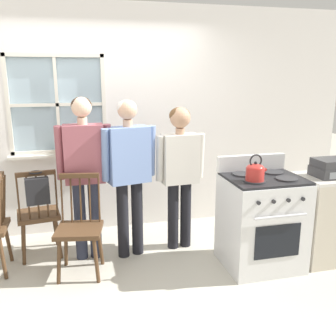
% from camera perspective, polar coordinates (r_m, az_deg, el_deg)
% --- Properties ---
extents(ground_plane, '(16.00, 16.00, 0.00)m').
position_cam_1_polar(ground_plane, '(3.67, -7.63, -17.01)').
color(ground_plane, '#B2AD9E').
extents(wall_back, '(6.40, 0.16, 2.70)m').
position_cam_1_polar(wall_back, '(4.58, -9.86, 6.94)').
color(wall_back, white).
rests_on(wall_back, ground_plane).
extents(chair_by_window, '(0.47, 0.46, 0.97)m').
position_cam_1_polar(chair_by_window, '(4.18, -19.11, -6.86)').
color(chair_by_window, '#4C331E').
rests_on(chair_by_window, ground_plane).
extents(chair_center_cluster, '(0.49, 0.47, 0.97)m').
position_cam_1_polar(chair_center_cluster, '(3.71, -13.34, -9.09)').
color(chair_center_cluster, '#4C331E').
rests_on(chair_center_cluster, ground_plane).
extents(person_elderly_left, '(0.54, 0.22, 1.68)m').
position_cam_1_polar(person_elderly_left, '(3.84, -12.59, 0.55)').
color(person_elderly_left, '#2D3347').
rests_on(person_elderly_left, ground_plane).
extents(person_teen_center, '(0.58, 0.30, 1.65)m').
position_cam_1_polar(person_teen_center, '(3.83, -6.00, 0.52)').
color(person_teen_center, black).
rests_on(person_teen_center, ground_plane).
extents(person_adult_right, '(0.54, 0.24, 1.56)m').
position_cam_1_polar(person_adult_right, '(4.01, 1.81, 0.64)').
color(person_adult_right, black).
rests_on(person_adult_right, ground_plane).
extents(stove, '(0.74, 0.68, 1.08)m').
position_cam_1_polar(stove, '(3.88, 14.01, -7.78)').
color(stove, silver).
rests_on(stove, ground_plane).
extents(kettle, '(0.21, 0.17, 0.25)m').
position_cam_1_polar(kettle, '(3.53, 13.15, -0.51)').
color(kettle, red).
rests_on(kettle, stove).
extents(potted_plant, '(0.13, 0.12, 0.33)m').
position_cam_1_polar(potted_plant, '(4.52, -15.98, 3.25)').
color(potted_plant, '#935B3D').
rests_on(potted_plant, wall_back).
extents(handbag, '(0.23, 0.21, 0.31)m').
position_cam_1_polar(handbag, '(3.85, -19.28, -3.24)').
color(handbag, black).
rests_on(handbag, chair_by_window).
extents(side_counter, '(0.55, 0.50, 0.90)m').
position_cam_1_polar(side_counter, '(4.21, 22.73, -7.05)').
color(side_counter, beige).
rests_on(side_counter, ground_plane).
extents(stereo, '(0.34, 0.29, 0.18)m').
position_cam_1_polar(stereo, '(4.05, 23.61, -0.01)').
color(stereo, '#38383A').
rests_on(stereo, side_counter).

